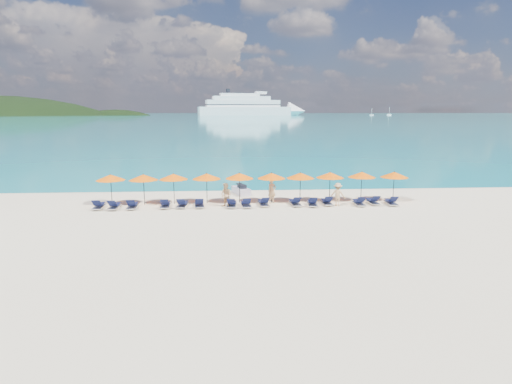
{
  "coord_description": "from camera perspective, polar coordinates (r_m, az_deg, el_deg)",
  "views": [
    {
      "loc": [
        -1.91,
        -25.95,
        6.76
      ],
      "look_at": [
        0.0,
        3.0,
        1.2
      ],
      "focal_mm": 30.0,
      "sensor_mm": 36.0,
      "label": 1
    }
  ],
  "objects": [
    {
      "name": "umbrella_3",
      "position": [
        31.41,
        -6.6,
        2.09
      ],
      "size": [
        2.1,
        2.1,
        2.28
      ],
      "color": "black",
      "rests_on": "ground"
    },
    {
      "name": "lounger_9",
      "position": [
        30.91,
        5.24,
        -1.38
      ],
      "size": [
        0.76,
        1.74,
        0.66
      ],
      "rotation": [
        0.0,
        0.0,
        0.08
      ],
      "color": "silver",
      "rests_on": "ground"
    },
    {
      "name": "sailboat_near",
      "position": [
        624.16,
        17.32,
        9.85
      ],
      "size": [
        6.13,
        2.04,
        11.24
      ],
      "color": "white",
      "rests_on": "ground"
    },
    {
      "name": "beachgoer_c",
      "position": [
        31.1,
        10.85,
        -0.33
      ],
      "size": [
        1.19,
        0.92,
        1.67
      ],
      "primitive_type": "imported",
      "rotation": [
        0.0,
        0.0,
        2.69
      ],
      "color": "tan",
      "rests_on": "ground"
    },
    {
      "name": "ground",
      "position": [
        26.88,
        0.42,
        -3.72
      ],
      "size": [
        1400.0,
        1400.0,
        0.0
      ],
      "primitive_type": "plane",
      "color": "beige"
    },
    {
      "name": "lounger_2",
      "position": [
        31.04,
        -16.16,
        -1.72
      ],
      "size": [
        0.69,
        1.72,
        0.66
      ],
      "rotation": [
        0.0,
        0.0,
        0.04
      ],
      "color": "silver",
      "rests_on": "ground"
    },
    {
      "name": "lounger_8",
      "position": [
        30.68,
        1.03,
        -1.43
      ],
      "size": [
        0.79,
        1.75,
        0.66
      ],
      "rotation": [
        0.0,
        0.0,
        0.1
      ],
      "color": "silver",
      "rests_on": "ground"
    },
    {
      "name": "lounger_1",
      "position": [
        31.28,
        -18.38,
        -1.75
      ],
      "size": [
        0.65,
        1.71,
        0.66
      ],
      "rotation": [
        0.0,
        0.0,
        -0.02
      ],
      "color": "silver",
      "rests_on": "ground"
    },
    {
      "name": "umbrella_7",
      "position": [
        32.27,
        9.85,
        2.24
      ],
      "size": [
        2.1,
        2.1,
        2.28
      ],
      "color": "black",
      "rests_on": "ground"
    },
    {
      "name": "lounger_11",
      "position": [
        31.44,
        9.4,
        -1.28
      ],
      "size": [
        0.64,
        1.71,
        0.66
      ],
      "rotation": [
        0.0,
        0.0,
        -0.01
      ],
      "color": "silver",
      "rests_on": "ground"
    },
    {
      "name": "umbrella_5",
      "position": [
        31.49,
        2.07,
        2.18
      ],
      "size": [
        2.1,
        2.1,
        2.28
      ],
      "color": "black",
      "rests_on": "ground"
    },
    {
      "name": "umbrella_6",
      "position": [
        31.76,
        5.94,
        2.2
      ],
      "size": [
        2.1,
        2.1,
        2.28
      ],
      "color": "black",
      "rests_on": "ground"
    },
    {
      "name": "umbrella_9",
      "position": [
        33.64,
        17.96,
        2.21
      ],
      "size": [
        2.1,
        2.1,
        2.28
      ],
      "color": "black",
      "rests_on": "ground"
    },
    {
      "name": "beachgoer_b",
      "position": [
        30.24,
        -4.01,
        -0.42
      ],
      "size": [
        0.96,
        0.9,
        1.72
      ],
      "primitive_type": "imported",
      "rotation": [
        0.0,
        0.0,
        -0.66
      ],
      "color": "tan",
      "rests_on": "ground"
    },
    {
      "name": "sailboat_far",
      "position": [
        597.77,
        15.15,
        9.93
      ],
      "size": [
        5.18,
        1.73,
        9.5
      ],
      "color": "white",
      "rests_on": "ground"
    },
    {
      "name": "lounger_13",
      "position": [
        32.36,
        15.28,
        -1.17
      ],
      "size": [
        0.71,
        1.73,
        0.66
      ],
      "rotation": [
        0.0,
        0.0,
        0.05
      ],
      "color": "silver",
      "rests_on": "ground"
    },
    {
      "name": "lounger_0",
      "position": [
        31.71,
        -20.23,
        -1.7
      ],
      "size": [
        0.69,
        1.72,
        0.66
      ],
      "rotation": [
        0.0,
        0.0,
        0.04
      ],
      "color": "silver",
      "rests_on": "ground"
    },
    {
      "name": "umbrella_2",
      "position": [
        31.6,
        -10.95,
        2.02
      ],
      "size": [
        2.1,
        2.1,
        2.28
      ],
      "color": "black",
      "rests_on": "ground"
    },
    {
      "name": "umbrella_8",
      "position": [
        33.0,
        13.94,
        2.27
      ],
      "size": [
        2.1,
        2.1,
        2.28
      ],
      "color": "black",
      "rests_on": "ground"
    },
    {
      "name": "cruise_ship",
      "position": [
        585.69,
        -0.25,
        11.24
      ],
      "size": [
        149.61,
        48.99,
        41.14
      ],
      "rotation": [
        0.0,
        0.0,
        0.18
      ],
      "color": "white",
      "rests_on": "ground"
    },
    {
      "name": "lounger_6",
      "position": [
        30.33,
        -3.26,
        -1.59
      ],
      "size": [
        0.76,
        1.74,
        0.66
      ],
      "rotation": [
        0.0,
        0.0,
        -0.08
      ],
      "color": "silver",
      "rests_on": "ground"
    },
    {
      "name": "lounger_12",
      "position": [
        31.7,
        13.55,
        -1.33
      ],
      "size": [
        0.66,
        1.71,
        0.66
      ],
      "rotation": [
        0.0,
        0.0,
        -0.02
      ],
      "color": "silver",
      "rests_on": "ground"
    },
    {
      "name": "lounger_3",
      "position": [
        30.77,
        -12.0,
        -1.63
      ],
      "size": [
        0.7,
        1.73,
        0.66
      ],
      "rotation": [
        0.0,
        0.0,
        0.04
      ],
      "color": "silver",
      "rests_on": "ground"
    },
    {
      "name": "headland_small",
      "position": [
        605.81,
        -18.02,
        6.37
      ],
      "size": [
        162.0,
        126.0,
        85.5
      ],
      "color": "black",
      "rests_on": "ground"
    },
    {
      "name": "umbrella_0",
      "position": [
        32.4,
        -18.83,
        1.85
      ],
      "size": [
        2.1,
        2.1,
        2.28
      ],
      "color": "black",
      "rests_on": "ground"
    },
    {
      "name": "beachgoer_a",
      "position": [
        31.47,
        2.14,
        0.13
      ],
      "size": [
        0.78,
        0.67,
        1.82
      ],
      "primitive_type": "imported",
      "rotation": [
        0.0,
        0.0,
        0.42
      ],
      "color": "tan",
      "rests_on": "ground"
    },
    {
      "name": "umbrella_1",
      "position": [
        31.78,
        -14.79,
        1.91
      ],
      "size": [
        2.1,
        2.1,
        2.28
      ],
      "color": "black",
      "rests_on": "ground"
    },
    {
      "name": "sea",
      "position": [
        685.98,
        -3.67,
        10.26
      ],
      "size": [
        1600.0,
        1300.0,
        0.01
      ],
      "primitive_type": "cube",
      "color": "#1FA9B2",
      "rests_on": "ground"
    },
    {
      "name": "jetski",
      "position": [
        34.9,
        -1.99,
        0.24
      ],
      "size": [
        1.55,
        2.45,
        0.82
      ],
      "rotation": [
        0.0,
        0.0,
        0.32
      ],
      "color": "silver",
      "rests_on": "ground"
    },
    {
      "name": "lounger_4",
      "position": [
        30.66,
        -9.8,
        -1.6
      ],
      "size": [
        0.74,
        1.74,
        0.66
      ],
      "rotation": [
        0.0,
        0.0,
        -0.07
      ],
      "color": "silver",
      "rests_on": "ground"
    },
    {
      "name": "umbrella_4",
      "position": [
        31.44,
        -2.22,
        2.17
      ],
      "size": [
        2.1,
        2.1,
        2.28
      ],
      "color": "black",
      "rests_on": "ground"
    },
    {
      "name": "lounger_5",
      "position": [
        30.54,
        -7.57,
        -1.58
      ],
      "size": [
        0.79,
        1.75,
        0.66
      ],
      "rotation": [
        0.0,
        0.0,
        0.1
      ],
      "color": "silver",
      "rests_on": "ground"
    },
    {
      "name": "lounger_14",
      "position": [
        32.52,
        17.55,
        -1.24
      ],
      "size": [
        0.71,
        1.73,
        0.66
      ],
      "rotation": [
        0.0,
        0.0,
        -0.05
      ],
      "color": "silver",
      "rests_on": "ground"
    },
    {
      "name": "lounger_7",
      "position": [
        30.32,
        -1.36,
        -1.58
      ],
      "size": [
        0.76,
        1.74,
        0.66
      ],
      "rotation": [
        0.0,
        0.0,
        0.08
      ],
      "color": "silver",
      "rests_on": "ground"
    },
    {
      "name": "lounger_10",
      "position": [
        30.89,
        7.52,
        -1.44
      ],
      "size": [
        0.78,
        1.75,
        0.66
      ],
      "rotation": [
        0.0,
        0.0,
        -0.09
      ],
      "color": "silver",
      "rests_on": "ground"
    }
  ]
}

